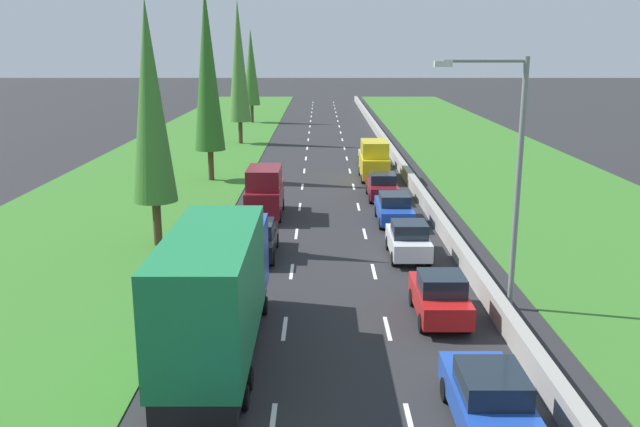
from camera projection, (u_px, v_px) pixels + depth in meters
ground_plane at (326, 153)px, 60.94m from camera, size 300.00×300.00×0.00m
grass_verge_left at (185, 153)px, 60.93m from camera, size 14.00×140.00×0.04m
grass_verge_right at (486, 153)px, 60.94m from camera, size 14.00×140.00×0.04m
median_barrier at (389, 149)px, 60.84m from camera, size 0.44×120.00×0.85m
lane_markings at (326, 153)px, 60.94m from camera, size 3.64×116.00×0.01m
blue_sedan_right_lane at (489, 400)px, 16.82m from camera, size 1.82×4.50×1.64m
red_hatchback_right_lane at (440, 296)px, 23.70m from camera, size 1.74×3.90×1.72m
white_hatchback_right_lane at (408, 240)px, 30.61m from camera, size 1.74×3.90×1.72m
blue_sedan_right_lane_fifth at (394, 208)px, 36.71m from camera, size 1.82×4.50×1.64m
maroon_sedan_right_lane at (382, 186)px, 42.55m from camera, size 1.82×4.50×1.64m
green_box_truck_left_lane at (216, 290)px, 20.42m from camera, size 2.46×9.40×4.18m
yellow_van_right_lane at (374, 160)px, 48.58m from camera, size 1.96×4.90×2.82m
silver_hatchback_right_lane at (370, 156)px, 54.24m from camera, size 1.74×3.90×1.72m
black_sedan_left_lane at (256, 239)px, 30.90m from camera, size 1.82×4.50×1.64m
maroon_van_left_lane at (265, 192)px, 38.00m from camera, size 1.96×4.90×2.82m
poplar_tree_second at (150, 103)px, 31.08m from camera, size 2.09×2.09×11.50m
poplar_tree_third at (207, 69)px, 46.74m from camera, size 2.14×2.14×13.44m
poplar_tree_fourth at (238, 61)px, 65.01m from camera, size 2.14×2.14×13.72m
poplar_tree_fifth at (251, 67)px, 83.83m from camera, size 2.09×2.09×11.50m
street_light_mast at (509, 167)px, 23.60m from camera, size 3.20×0.28×9.00m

